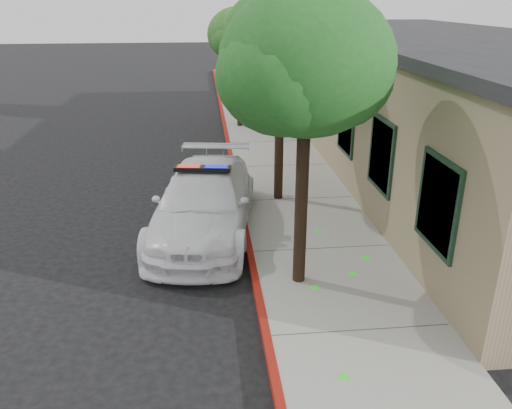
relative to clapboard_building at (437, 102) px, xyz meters
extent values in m
plane|color=black|center=(-6.69, -9.00, -2.13)|extent=(120.00, 120.00, 0.00)
cube|color=gray|center=(-5.09, -6.00, -2.05)|extent=(3.20, 60.00, 0.15)
cube|color=maroon|center=(-6.63, -6.00, -2.05)|extent=(0.14, 60.00, 0.16)
cube|color=#937E60|center=(0.01, 0.00, -0.13)|extent=(7.00, 20.00, 4.00)
cube|color=black|center=(0.01, 0.00, 1.99)|extent=(7.30, 20.30, 0.24)
cube|color=black|center=(-3.52, -8.00, -0.18)|extent=(0.08, 1.48, 1.68)
cube|color=black|center=(-3.52, -5.00, -0.18)|extent=(0.08, 1.48, 1.68)
cube|color=black|center=(-3.52, -2.00, -0.18)|extent=(0.08, 1.48, 1.68)
cube|color=black|center=(-3.52, 1.00, -0.18)|extent=(0.08, 1.48, 1.68)
cube|color=black|center=(-3.52, 4.00, -0.18)|extent=(0.08, 1.48, 1.68)
cube|color=black|center=(-3.52, 7.00, -0.18)|extent=(0.08, 1.48, 1.68)
cube|color=black|center=(-3.52, 10.00, -0.18)|extent=(0.08, 1.48, 1.68)
imported|color=white|center=(-7.59, -4.61, -1.34)|extent=(2.96, 5.66, 1.57)
cube|color=black|center=(-7.59, -4.61, -0.50)|extent=(1.23, 0.45, 0.10)
cube|color=red|center=(-7.91, -4.56, -0.50)|extent=(0.55, 0.31, 0.11)
cube|color=#0C0CCC|center=(-7.28, -4.66, -0.50)|extent=(0.55, 0.31, 0.11)
cylinder|color=black|center=(-5.79, -7.28, -0.32)|extent=(0.24, 0.24, 3.31)
ellipsoid|color=#1A541C|center=(-5.79, -7.28, 2.16)|extent=(2.94, 2.94, 2.50)
ellipsoid|color=#1A541C|center=(-5.32, -7.02, 1.89)|extent=(2.21, 2.21, 1.88)
ellipsoid|color=#1A541C|center=(-6.17, -7.53, 1.98)|extent=(2.30, 2.30, 1.95)
cylinder|color=black|center=(-5.56, -2.87, -0.28)|extent=(0.24, 0.24, 3.40)
ellipsoid|color=#1D551A|center=(-5.56, -2.87, 2.25)|extent=(2.85, 2.85, 2.42)
ellipsoid|color=#1D551A|center=(-5.32, -2.48, 1.98)|extent=(2.30, 2.30, 1.95)
ellipsoid|color=#1D551A|center=(-5.84, -3.17, 2.07)|extent=(2.21, 2.21, 1.88)
cylinder|color=black|center=(-5.99, 5.72, -0.49)|extent=(0.22, 0.22, 2.97)
ellipsoid|color=#25581B|center=(-5.99, 5.72, 1.75)|extent=(2.54, 2.54, 2.16)
ellipsoid|color=#25581B|center=(-5.66, 6.03, 1.50)|extent=(1.95, 1.95, 1.66)
ellipsoid|color=#25581B|center=(-6.13, 5.39, 1.58)|extent=(2.03, 2.03, 1.73)
camera|label=1|loc=(-7.52, -15.88, 3.18)|focal=35.90mm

